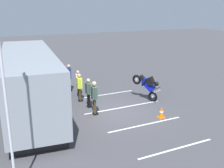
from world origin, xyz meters
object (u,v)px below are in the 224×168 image
stunt_motorcycle (148,85)px  spectator_far_left (94,95)px  parked_motorcycle_silver (59,86)px  spectator_centre (79,85)px  traffic_cone (161,112)px  tour_bus (30,83)px  flagpole (5,96)px  spectator_right (78,81)px  spectator_far_right (69,75)px  spectator_left (89,91)px

stunt_motorcycle → spectator_far_left: bearing=103.2°
parked_motorcycle_silver → stunt_motorcycle: size_ratio=1.10×
spectator_centre → traffic_cone: spectator_centre is taller
tour_bus → stunt_motorcycle: 6.75m
stunt_motorcycle → traffic_cone: 2.74m
tour_bus → stunt_motorcycle: size_ratio=5.22×
spectator_centre → flagpole: bearing=150.1°
stunt_motorcycle → flagpole: (-5.86, 8.00, 2.23)m
spectator_centre → stunt_motorcycle: size_ratio=0.91×
tour_bus → spectator_right: bearing=-61.7°
tour_bus → spectator_far_right: size_ratio=5.33×
spectator_centre → traffic_cone: size_ratio=2.69×
flagpole → spectator_far_left: bearing=-40.8°
spectator_centre → spectator_far_right: spectator_far_right is taller
tour_bus → spectator_centre: bearing=-76.9°
spectator_right → parked_motorcycle_silver: bearing=42.0°
spectator_centre → spectator_right: bearing=-12.1°
spectator_far_left → spectator_centre: (2.28, 0.13, -0.08)m
flagpole → spectator_right: bearing=-28.0°
spectator_centre → parked_motorcycle_silver: size_ratio=0.82×
spectator_left → traffic_cone: spectator_left is taller
tour_bus → spectator_far_right: tour_bus is taller
spectator_far_left → traffic_cone: (-1.71, -3.02, -0.78)m
spectator_left → tour_bus: bearing=80.7°
stunt_motorcycle → spectator_right: bearing=56.2°
spectator_centre → traffic_cone: 5.13m
spectator_left → spectator_far_right: (3.33, 0.24, 0.10)m
spectator_centre → traffic_cone: (-3.99, -3.15, -0.71)m
spectator_far_left → stunt_motorcycle: (0.86, -3.68, -0.12)m
spectator_centre → spectator_right: size_ratio=1.02×
spectator_left → spectator_right: bearing=-0.9°
spectator_right → traffic_cone: size_ratio=2.62×
spectator_centre → flagpole: (-7.28, 4.19, 2.19)m
spectator_far_left → stunt_motorcycle: size_ratio=0.97×
tour_bus → spectator_centre: (0.66, -2.87, -0.63)m
traffic_cone → parked_motorcycle_silver: bearing=32.8°
tour_bus → spectator_far_left: bearing=-118.3°
spectator_far_right → traffic_cone: 6.99m
spectator_left → stunt_motorcycle: bearing=-94.0°
spectator_far_left → spectator_left: 1.12m
flagpole → spectator_far_right: bearing=-23.6°
parked_motorcycle_silver → flagpole: (-9.40, 3.39, 2.71)m
spectator_left → spectator_centre: size_ratio=0.99×
spectator_right → flagpole: 9.63m
parked_motorcycle_silver → flagpole: size_ratio=0.32×
spectator_centre → stunt_motorcycle: spectator_centre is taller
spectator_far_left → spectator_far_right: (4.45, 0.19, 0.01)m
parked_motorcycle_silver → spectator_centre: bearing=-159.4°
tour_bus → traffic_cone: 7.00m
spectator_right → traffic_cone: 5.83m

